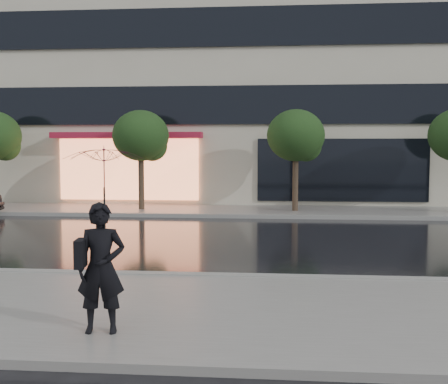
# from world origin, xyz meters

# --- Properties ---
(ground) EXTENTS (120.00, 120.00, 0.00)m
(ground) POSITION_xyz_m (0.00, 0.00, 0.00)
(ground) COLOR black
(ground) RESTS_ON ground
(sidewalk_near) EXTENTS (60.00, 4.50, 0.12)m
(sidewalk_near) POSITION_xyz_m (0.00, -3.25, 0.06)
(sidewalk_near) COLOR slate
(sidewalk_near) RESTS_ON ground
(sidewalk_far) EXTENTS (60.00, 3.50, 0.12)m
(sidewalk_far) POSITION_xyz_m (0.00, 10.25, 0.06)
(sidewalk_far) COLOR slate
(sidewalk_far) RESTS_ON ground
(curb_near) EXTENTS (60.00, 0.25, 0.14)m
(curb_near) POSITION_xyz_m (0.00, -1.00, 0.07)
(curb_near) COLOR gray
(curb_near) RESTS_ON ground
(curb_far) EXTENTS (60.00, 0.25, 0.14)m
(curb_far) POSITION_xyz_m (0.00, 8.50, 0.07)
(curb_far) COLOR gray
(curb_far) RESTS_ON ground
(office_building) EXTENTS (30.00, 12.76, 18.00)m
(office_building) POSITION_xyz_m (-0.00, 17.97, 9.00)
(office_building) COLOR beige
(office_building) RESTS_ON ground
(tree_mid_west) EXTENTS (2.20, 2.20, 3.99)m
(tree_mid_west) POSITION_xyz_m (-2.94, 10.03, 2.92)
(tree_mid_west) COLOR #33261C
(tree_mid_west) RESTS_ON ground
(tree_mid_east) EXTENTS (2.20, 2.20, 3.99)m
(tree_mid_east) POSITION_xyz_m (3.06, 10.03, 2.92)
(tree_mid_east) COLOR #33261C
(tree_mid_east) RESTS_ON ground
(pedestrian_with_umbrella) EXTENTS (1.13, 1.15, 2.48)m
(pedestrian_with_umbrella) POSITION_xyz_m (-0.06, -4.44, 1.76)
(pedestrian_with_umbrella) COLOR black
(pedestrian_with_umbrella) RESTS_ON sidewalk_near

